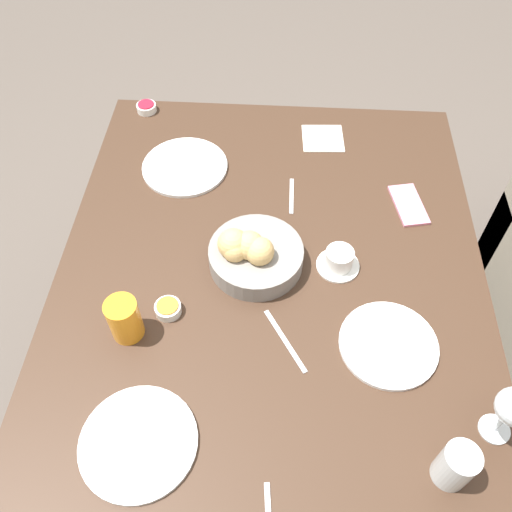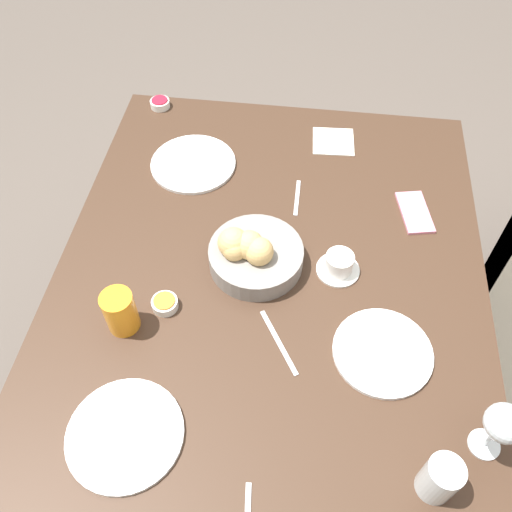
{
  "view_description": "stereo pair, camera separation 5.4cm",
  "coord_description": "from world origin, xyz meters",
  "px_view_note": "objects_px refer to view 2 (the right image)",
  "views": [
    {
      "loc": [
        0.77,
        0.01,
        1.82
      ],
      "look_at": [
        -0.06,
        -0.04,
        0.76
      ],
      "focal_mm": 38.0,
      "sensor_mm": 36.0,
      "label": 1
    },
    {
      "loc": [
        0.76,
        0.07,
        1.82
      ],
      "look_at": [
        -0.06,
        -0.04,
        0.76
      ],
      "focal_mm": 38.0,
      "sensor_mm": 36.0,
      "label": 2
    }
  ],
  "objects_px": {
    "jam_bowl_berry": "(160,103)",
    "plate_near_right": "(125,434)",
    "juice_glass": "(120,312)",
    "jam_bowl_honey": "(165,303)",
    "napkin": "(333,142)",
    "cell_phone": "(415,212)",
    "coffee_cup": "(339,264)",
    "plate_near_left": "(193,164)",
    "spoon_coffee": "(297,198)",
    "wine_glass": "(504,424)",
    "fork_silver": "(279,342)",
    "bread_basket": "(252,253)",
    "water_tumbler": "(440,479)",
    "plate_far_center": "(383,352)"
  },
  "relations": [
    {
      "from": "plate_far_center",
      "to": "napkin",
      "type": "bearing_deg",
      "value": -168.9
    },
    {
      "from": "plate_far_center",
      "to": "wine_glass",
      "type": "bearing_deg",
      "value": 47.69
    },
    {
      "from": "jam_bowl_berry",
      "to": "plate_near_right",
      "type": "bearing_deg",
      "value": 9.77
    },
    {
      "from": "water_tumbler",
      "to": "spoon_coffee",
      "type": "relative_size",
      "value": 0.8
    },
    {
      "from": "plate_far_center",
      "to": "coffee_cup",
      "type": "xyz_separation_m",
      "value": [
        -0.22,
        -0.11,
        0.02
      ]
    },
    {
      "from": "plate_near_right",
      "to": "cell_phone",
      "type": "relative_size",
      "value": 1.48
    },
    {
      "from": "bread_basket",
      "to": "fork_silver",
      "type": "xyz_separation_m",
      "value": [
        0.21,
        0.09,
        -0.04
      ]
    },
    {
      "from": "plate_far_center",
      "to": "spoon_coffee",
      "type": "relative_size",
      "value": 1.66
    },
    {
      "from": "bread_basket",
      "to": "jam_bowl_honey",
      "type": "xyz_separation_m",
      "value": [
        0.15,
        -0.19,
        -0.03
      ]
    },
    {
      "from": "plate_far_center",
      "to": "cell_phone",
      "type": "relative_size",
      "value": 1.38
    },
    {
      "from": "fork_silver",
      "to": "spoon_coffee",
      "type": "xyz_separation_m",
      "value": [
        -0.46,
        0.0,
        0.0
      ]
    },
    {
      "from": "spoon_coffee",
      "to": "jam_bowl_berry",
      "type": "bearing_deg",
      "value": -126.66
    },
    {
      "from": "jam_bowl_berry",
      "to": "spoon_coffee",
      "type": "relative_size",
      "value": 0.46
    },
    {
      "from": "bread_basket",
      "to": "plate_near_right",
      "type": "relative_size",
      "value": 0.98
    },
    {
      "from": "spoon_coffee",
      "to": "napkin",
      "type": "height_order",
      "value": "napkin"
    },
    {
      "from": "plate_near_right",
      "to": "jam_bowl_berry",
      "type": "bearing_deg",
      "value": -170.23
    },
    {
      "from": "wine_glass",
      "to": "water_tumbler",
      "type": "bearing_deg",
      "value": -48.73
    },
    {
      "from": "bread_basket",
      "to": "juice_glass",
      "type": "xyz_separation_m",
      "value": [
        0.21,
        -0.27,
        0.01
      ]
    },
    {
      "from": "plate_far_center",
      "to": "napkin",
      "type": "xyz_separation_m",
      "value": [
        -0.71,
        -0.14,
        -0.0
      ]
    },
    {
      "from": "juice_glass",
      "to": "wine_glass",
      "type": "distance_m",
      "value": 0.81
    },
    {
      "from": "coffee_cup",
      "to": "fork_silver",
      "type": "distance_m",
      "value": 0.26
    },
    {
      "from": "spoon_coffee",
      "to": "plate_near_right",
      "type": "bearing_deg",
      "value": -22.33
    },
    {
      "from": "wine_glass",
      "to": "spoon_coffee",
      "type": "height_order",
      "value": "wine_glass"
    },
    {
      "from": "water_tumbler",
      "to": "plate_near_right",
      "type": "bearing_deg",
      "value": -92.01
    },
    {
      "from": "juice_glass",
      "to": "jam_bowl_honey",
      "type": "relative_size",
      "value": 1.78
    },
    {
      "from": "plate_near_left",
      "to": "coffee_cup",
      "type": "height_order",
      "value": "coffee_cup"
    },
    {
      "from": "bread_basket",
      "to": "water_tumbler",
      "type": "distance_m",
      "value": 0.64
    },
    {
      "from": "plate_near_right",
      "to": "spoon_coffee",
      "type": "relative_size",
      "value": 1.78
    },
    {
      "from": "fork_silver",
      "to": "plate_far_center",
      "type": "bearing_deg",
      "value": 90.64
    },
    {
      "from": "plate_near_right",
      "to": "juice_glass",
      "type": "xyz_separation_m",
      "value": [
        -0.25,
        -0.07,
        0.05
      ]
    },
    {
      "from": "fork_silver",
      "to": "napkin",
      "type": "bearing_deg",
      "value": 172.37
    },
    {
      "from": "napkin",
      "to": "cell_phone",
      "type": "distance_m",
      "value": 0.35
    },
    {
      "from": "jam_bowl_honey",
      "to": "jam_bowl_berry",
      "type": "bearing_deg",
      "value": -165.58
    },
    {
      "from": "water_tumbler",
      "to": "spoon_coffee",
      "type": "distance_m",
      "value": 0.8
    },
    {
      "from": "wine_glass",
      "to": "napkin",
      "type": "relative_size",
      "value": 1.19
    },
    {
      "from": "water_tumbler",
      "to": "plate_near_left",
      "type": "bearing_deg",
      "value": -142.51
    },
    {
      "from": "spoon_coffee",
      "to": "cell_phone",
      "type": "xyz_separation_m",
      "value": [
        0.02,
        0.32,
        0.0
      ]
    },
    {
      "from": "wine_glass",
      "to": "cell_phone",
      "type": "height_order",
      "value": "wine_glass"
    },
    {
      "from": "plate_near_left",
      "to": "cell_phone",
      "type": "bearing_deg",
      "value": 80.05
    },
    {
      "from": "juice_glass",
      "to": "cell_phone",
      "type": "distance_m",
      "value": 0.82
    },
    {
      "from": "plate_far_center",
      "to": "jam_bowl_honey",
      "type": "distance_m",
      "value": 0.51
    },
    {
      "from": "napkin",
      "to": "wine_glass",
      "type": "bearing_deg",
      "value": 20.84
    },
    {
      "from": "plate_near_right",
      "to": "wine_glass",
      "type": "xyz_separation_m",
      "value": [
        -0.07,
        0.72,
        0.11
      ]
    },
    {
      "from": "plate_far_center",
      "to": "jam_bowl_berry",
      "type": "xyz_separation_m",
      "value": [
        -0.81,
        -0.7,
        0.01
      ]
    },
    {
      "from": "coffee_cup",
      "to": "jam_bowl_honey",
      "type": "xyz_separation_m",
      "value": [
        0.16,
        -0.4,
        -0.01
      ]
    },
    {
      "from": "water_tumbler",
      "to": "fork_silver",
      "type": "xyz_separation_m",
      "value": [
        -0.27,
        -0.32,
        -0.05
      ]
    },
    {
      "from": "plate_near_left",
      "to": "wine_glass",
      "type": "distance_m",
      "value": 1.05
    },
    {
      "from": "spoon_coffee",
      "to": "water_tumbler",
      "type": "bearing_deg",
      "value": 23.66
    },
    {
      "from": "jam_bowl_berry",
      "to": "cell_phone",
      "type": "bearing_deg",
      "value": 65.12
    },
    {
      "from": "jam_bowl_berry",
      "to": "cell_phone",
      "type": "distance_m",
      "value": 0.88
    }
  ]
}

